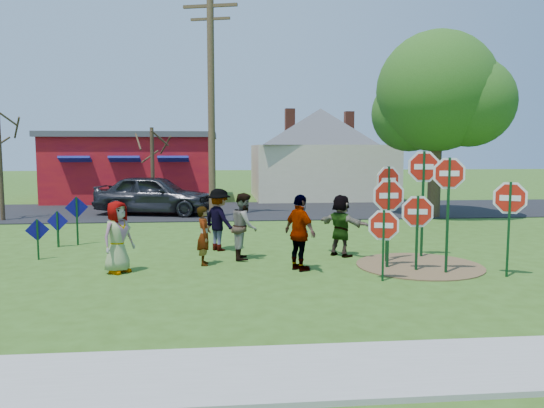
% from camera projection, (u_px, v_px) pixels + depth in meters
% --- Properties ---
extents(ground, '(120.00, 120.00, 0.00)m').
position_uv_depth(ground, '(242.00, 261.00, 14.11)').
color(ground, '#345418').
rests_on(ground, ground).
extents(sidewalk, '(22.00, 1.80, 0.08)m').
position_uv_depth(sidewalk, '(264.00, 374.00, 6.98)').
color(sidewalk, '#9E9E99').
rests_on(sidewalk, ground).
extents(road, '(120.00, 7.50, 0.04)m').
position_uv_depth(road, '(232.00, 211.00, 25.49)').
color(road, black).
rests_on(road, ground).
extents(dirt_patch, '(3.20, 3.20, 0.03)m').
position_uv_depth(dirt_patch, '(419.00, 266.00, 13.55)').
color(dirt_patch, brown).
rests_on(dirt_patch, ground).
extents(red_building, '(9.40, 7.69, 3.90)m').
position_uv_depth(red_building, '(136.00, 166.00, 31.19)').
color(red_building, maroon).
rests_on(red_building, ground).
extents(cream_house, '(9.40, 9.40, 6.50)m').
position_uv_depth(cream_house, '(320.00, 150.00, 32.15)').
color(cream_house, beige).
rests_on(cream_house, ground).
extents(stop_sign_a, '(0.92, 0.28, 1.75)m').
position_uv_depth(stop_sign_a, '(384.00, 230.00, 11.93)').
color(stop_sign_a, '#103B1A').
rests_on(stop_sign_a, ground).
extents(stop_sign_b, '(0.95, 0.32, 2.67)m').
position_uv_depth(stop_sign_b, '(388.00, 189.00, 13.82)').
color(stop_sign_b, '#103B1A').
rests_on(stop_sign_b, ground).
extents(stop_sign_c, '(1.01, 0.24, 2.93)m').
position_uv_depth(stop_sign_c, '(449.00, 188.00, 12.53)').
color(stop_sign_c, '#103B1A').
rests_on(stop_sign_c, ground).
extents(stop_sign_d, '(1.15, 0.26, 3.09)m').
position_uv_depth(stop_sign_d, '(423.00, 177.00, 14.43)').
color(stop_sign_d, '#103B1A').
rests_on(stop_sign_d, ground).
extents(stop_sign_e, '(1.05, 0.21, 2.00)m').
position_uv_depth(stop_sign_e, '(417.00, 217.00, 12.88)').
color(stop_sign_e, '#103B1A').
rests_on(stop_sign_e, ground).
extents(stop_sign_f, '(0.91, 0.50, 2.37)m').
position_uv_depth(stop_sign_f, '(510.00, 205.00, 12.27)').
color(stop_sign_f, '#103B1A').
rests_on(stop_sign_f, ground).
extents(stop_sign_g, '(1.10, 0.07, 2.38)m').
position_uv_depth(stop_sign_g, '(388.00, 204.00, 13.16)').
color(stop_sign_g, '#103B1A').
rests_on(stop_sign_g, ground).
extents(blue_diamond_b, '(0.58, 0.23, 1.12)m').
position_uv_depth(blue_diamond_b, '(38.00, 235.00, 14.26)').
color(blue_diamond_b, '#103B1A').
rests_on(blue_diamond_b, ground).
extents(blue_diamond_c, '(0.64, 0.07, 1.12)m').
position_uv_depth(blue_diamond_c, '(58.00, 225.00, 16.09)').
color(blue_diamond_c, '#103B1A').
rests_on(blue_diamond_c, ground).
extents(blue_diamond_d, '(0.65, 0.26, 1.53)m').
position_uv_depth(blue_diamond_d, '(77.00, 215.00, 16.42)').
color(blue_diamond_d, '#103B1A').
rests_on(blue_diamond_d, ground).
extents(person_a, '(0.97, 1.01, 1.75)m').
position_uv_depth(person_a, '(118.00, 237.00, 12.75)').
color(person_a, '#435F95').
rests_on(person_a, ground).
extents(person_b, '(0.39, 0.57, 1.52)m').
position_uv_depth(person_b, '(204.00, 236.00, 13.63)').
color(person_b, '#1F766F').
rests_on(person_b, ground).
extents(person_c, '(0.74, 0.92, 1.81)m').
position_uv_depth(person_c, '(244.00, 226.00, 14.35)').
color(person_c, '#9B5C41').
rests_on(person_c, ground).
extents(person_d, '(1.26, 1.35, 1.83)m').
position_uv_depth(person_d, '(219.00, 220.00, 15.56)').
color(person_d, '#2E2F33').
rests_on(person_d, ground).
extents(person_e, '(0.94, 1.19, 1.89)m').
position_uv_depth(person_e, '(300.00, 233.00, 12.96)').
color(person_e, '#4E2B5B').
rests_on(person_e, ground).
extents(person_f, '(1.43, 1.55, 1.73)m').
position_uv_depth(person_f, '(341.00, 225.00, 14.74)').
color(person_f, '#1D5025').
rests_on(person_f, ground).
extents(suv, '(5.58, 3.23, 1.78)m').
position_uv_depth(suv, '(154.00, 194.00, 23.85)').
color(suv, '#313135').
rests_on(suv, road).
extents(utility_pole, '(2.29, 0.75, 9.57)m').
position_uv_depth(utility_pole, '(211.00, 100.00, 22.52)').
color(utility_pole, '#4C3823').
rests_on(utility_pole, ground).
extents(leafy_tree, '(5.62, 5.13, 7.99)m').
position_uv_depth(leafy_tree, '(440.00, 98.00, 22.63)').
color(leafy_tree, '#382819').
rests_on(leafy_tree, ground).
extents(bare_tree_east, '(1.80, 1.80, 4.00)m').
position_uv_depth(bare_tree_east, '(152.00, 157.00, 25.39)').
color(bare_tree_east, '#382819').
rests_on(bare_tree_east, ground).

